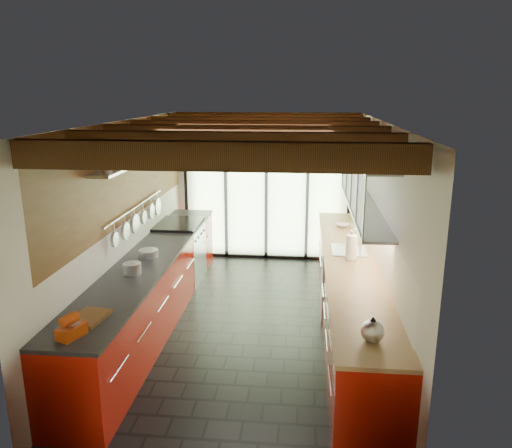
% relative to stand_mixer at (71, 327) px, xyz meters
% --- Properties ---
extents(ground, '(5.50, 5.50, 0.00)m').
position_rel_stand_mixer_xyz_m(ground, '(1.27, 2.24, -1.01)').
color(ground, black).
rests_on(ground, ground).
extents(room_shell, '(5.50, 5.50, 5.50)m').
position_rel_stand_mixer_xyz_m(room_shell, '(1.27, 2.24, 0.65)').
color(room_shell, silver).
rests_on(room_shell, ground).
extents(ceiling_beams, '(3.14, 5.06, 4.90)m').
position_rel_stand_mixer_xyz_m(ceiling_beams, '(1.27, 2.62, 1.46)').
color(ceiling_beams, '#593316').
rests_on(ceiling_beams, ground).
extents(glass_door, '(2.95, 0.10, 2.90)m').
position_rel_stand_mixer_xyz_m(glass_door, '(1.27, 4.94, 0.65)').
color(glass_door, '#C6EAAD').
rests_on(glass_door, ground).
extents(left_counter, '(0.68, 5.00, 0.92)m').
position_rel_stand_mixer_xyz_m(left_counter, '(-0.00, 2.24, -0.55)').
color(left_counter, '#AC1509').
rests_on(left_counter, ground).
extents(range_stove, '(0.66, 0.90, 0.97)m').
position_rel_stand_mixer_xyz_m(range_stove, '(-0.00, 3.69, -0.54)').
color(range_stove, silver).
rests_on(range_stove, ground).
extents(right_counter, '(0.68, 5.00, 0.92)m').
position_rel_stand_mixer_xyz_m(right_counter, '(2.54, 2.24, -0.55)').
color(right_counter, '#AC1509').
rests_on(right_counter, ground).
extents(sink_assembly, '(0.45, 0.52, 0.43)m').
position_rel_stand_mixer_xyz_m(sink_assembly, '(2.56, 2.64, -0.05)').
color(sink_assembly, silver).
rests_on(sink_assembly, right_counter).
extents(upper_cabinets_right, '(0.34, 3.00, 3.00)m').
position_rel_stand_mixer_xyz_m(upper_cabinets_right, '(2.70, 2.54, 0.84)').
color(upper_cabinets_right, silver).
rests_on(upper_cabinets_right, ground).
extents(left_wall_fixtures, '(0.28, 2.60, 0.96)m').
position_rel_stand_mixer_xyz_m(left_wall_fixtures, '(-0.20, 2.50, 0.80)').
color(left_wall_fixtures, silver).
rests_on(left_wall_fixtures, ground).
extents(stand_mixer, '(0.22, 0.28, 0.22)m').
position_rel_stand_mixer_xyz_m(stand_mixer, '(0.00, 0.00, 0.00)').
color(stand_mixer, '#BA3E0E').
rests_on(stand_mixer, left_counter).
extents(pot_large, '(0.26, 0.26, 0.13)m').
position_rel_stand_mixer_xyz_m(pot_large, '(0.00, 1.52, -0.02)').
color(pot_large, silver).
rests_on(pot_large, left_counter).
extents(pot_small, '(0.29, 0.29, 0.09)m').
position_rel_stand_mixer_xyz_m(pot_small, '(0.00, 2.13, -0.04)').
color(pot_small, silver).
rests_on(pot_small, left_counter).
extents(cutting_board, '(0.32, 0.42, 0.03)m').
position_rel_stand_mixer_xyz_m(cutting_board, '(0.00, 0.33, -0.07)').
color(cutting_board, brown).
rests_on(cutting_board, left_counter).
extents(kettle, '(0.20, 0.25, 0.23)m').
position_rel_stand_mixer_xyz_m(kettle, '(2.54, 0.18, 0.02)').
color(kettle, silver).
rests_on(kettle, right_counter).
extents(paper_towel, '(0.15, 0.15, 0.37)m').
position_rel_stand_mixer_xyz_m(paper_towel, '(2.54, 2.29, 0.07)').
color(paper_towel, white).
rests_on(paper_towel, right_counter).
extents(soap_bottle, '(0.12, 0.12, 0.20)m').
position_rel_stand_mixer_xyz_m(soap_bottle, '(2.54, 2.45, 0.02)').
color(soap_bottle, silver).
rests_on(soap_bottle, right_counter).
extents(bowl, '(0.27, 0.27, 0.05)m').
position_rel_stand_mixer_xyz_m(bowl, '(2.54, 3.83, -0.06)').
color(bowl, silver).
rests_on(bowl, right_counter).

